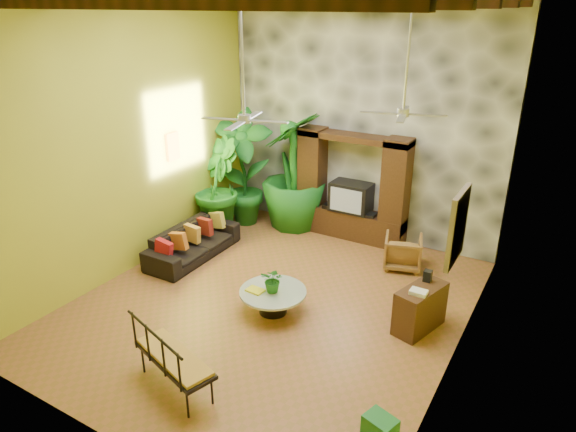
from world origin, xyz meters
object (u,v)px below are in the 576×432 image
Objects in this scene: ceiling_fan_front at (244,105)px; sofa at (193,242)px; ceiling_fan_back at (404,99)px; green_bin at (380,429)px; wicker_armchair at (403,252)px; entertainment_center at (351,195)px; side_console at (420,308)px; tall_plant_c at (295,171)px; coffee_table at (273,298)px; tall_plant_b at (216,186)px; tall_plant_a at (242,169)px; iron_bench at (170,357)px.

ceiling_fan_front is 0.88× the size of sofa.
ceiling_fan_back is 5.14× the size of green_bin.
ceiling_fan_back is at bearing 79.87° from wicker_armchair.
side_console is (2.36, -2.62, -0.60)m from entertainment_center.
sofa is 3.01× the size of wicker_armchair.
tall_plant_c is at bearing 148.07° from ceiling_fan_back.
ceiling_fan_front reaches higher than coffee_table.
wicker_armchair is 0.34× the size of tall_plant_b.
side_console reaches higher than sofa.
green_bin is at bearing -35.65° from tall_plant_b.
entertainment_center is at bearing 12.90° from tall_plant_a.
entertainment_center is at bearing 4.88° from tall_plant_c.
coffee_table is at bearing -87.45° from entertainment_center.
side_console is (4.66, -0.13, 0.05)m from sofa.
tall_plant_b reaches higher than wicker_armchair.
tall_plant_a is 1.00× the size of tall_plant_c.
side_console is at bearing -34.25° from tall_plant_c.
tall_plant_a reaches higher than green_bin.
sofa is 2.61m from coffee_table.
tall_plant_c is at bearing -30.93° from wicker_armchair.
iron_bench reaches higher than green_bin.
tall_plant_a is (-4.03, 1.38, -2.10)m from ceiling_fan_back.
sofa is 5.85× the size of green_bin.
coffee_table reaches higher than green_bin.
tall_plant_a is 2.37× the size of coffee_table.
tall_plant_b is 1.75m from tall_plant_c.
tall_plant_a reaches higher than iron_bench.
sofa is 1.93× the size of coffee_table.
tall_plant_c is (-1.13, 3.42, -2.09)m from ceiling_fan_front.
entertainment_center is at bearing -45.75° from wicker_armchair.
iron_bench reaches higher than wicker_armchair.
ceiling_fan_back is at bearing -31.93° from tall_plant_c.
tall_plant_c is at bearing 120.83° from iron_bench.
ceiling_fan_back is at bearing -9.50° from tall_plant_b.
wicker_armchair is 0.27× the size of tall_plant_a.
wicker_armchair reaches higher than green_bin.
wicker_armchair is (3.76, 1.70, 0.01)m from sofa.
tall_plant_c reaches higher than side_console.
ceiling_fan_back reaches higher than green_bin.
tall_plant_b is at bearing -11.21° from wicker_armchair.
side_console is at bearing 96.92° from green_bin.
entertainment_center is 0.92× the size of tall_plant_c.
side_console is 2.51× the size of green_bin.
ceiling_fan_front is 3.88m from sofa.
tall_plant_a is 3.97m from coffee_table.
green_bin is (5.30, -3.80, -0.89)m from tall_plant_b.
coffee_table is at bearing 103.70° from iron_bench.
tall_plant_b is 0.80× the size of tall_plant_c.
side_console is at bearing 69.40° from iron_bench.
ceiling_fan_front reaches higher than iron_bench.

